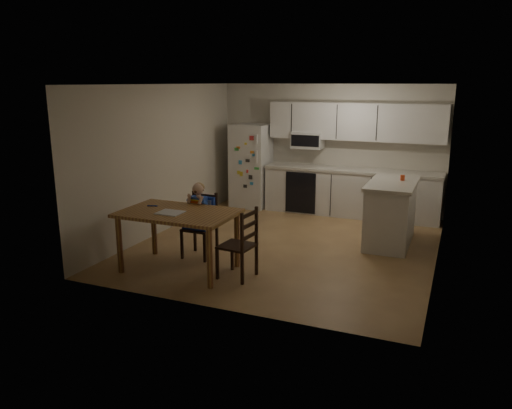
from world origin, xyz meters
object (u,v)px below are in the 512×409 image
object	(u,v)px
kitchen_island	(391,213)
chair_booster	(200,212)
chair_side	(243,240)
refrigerator	(251,166)
red_cup	(403,178)
dining_table	(178,219)

from	to	relation	value
kitchen_island	chair_booster	distance (m)	3.02
kitchen_island	chair_side	bearing A→B (deg)	-125.05
chair_booster	refrigerator	bearing A→B (deg)	100.20
refrigerator	kitchen_island	world-z (taller)	refrigerator
refrigerator	kitchen_island	bearing A→B (deg)	-25.67
red_cup	chair_side	world-z (taller)	red_cup
red_cup	dining_table	xyz separation A→B (m)	(-2.64, -2.49, -0.33)
kitchen_island	red_cup	size ratio (longest dim) A/B	15.62
refrigerator	dining_table	size ratio (longest dim) A/B	1.10
dining_table	refrigerator	bearing A→B (deg)	97.95
red_cup	chair_booster	distance (m)	3.26
chair_booster	chair_side	xyz separation A→B (m)	(0.94, -0.58, -0.14)
refrigerator	chair_booster	bearing A→B (deg)	-80.50
kitchen_island	dining_table	world-z (taller)	kitchen_island
refrigerator	chair_booster	xyz separation A→B (m)	(0.52, -3.13, -0.18)
red_cup	dining_table	world-z (taller)	red_cup
dining_table	chair_booster	world-z (taller)	chair_booster
red_cup	chair_side	size ratio (longest dim) A/B	0.09
refrigerator	chair_side	xyz separation A→B (m)	(1.47, -3.70, -0.31)
dining_table	chair_side	world-z (taller)	chair_side
refrigerator	red_cup	world-z (taller)	refrigerator
refrigerator	dining_table	xyz separation A→B (m)	(0.52, -3.74, -0.13)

